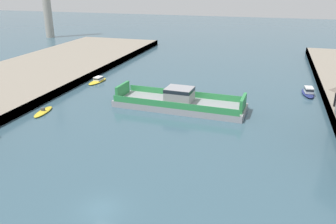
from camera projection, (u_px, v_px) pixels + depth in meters
ground_plane at (101, 209)px, 33.72m from camera, size 400.00×400.00×0.00m
chain_ferry at (179, 102)px, 60.23m from camera, size 23.20×8.06×3.69m
moored_boat_near_left at (308, 92)px, 67.40m from camera, size 2.75×6.59×1.67m
moored_boat_near_right at (98, 80)px, 76.03m from camera, size 2.65×6.20×1.12m
moored_boat_mid_left at (43, 112)px, 58.32m from camera, size 2.28×5.61×0.90m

